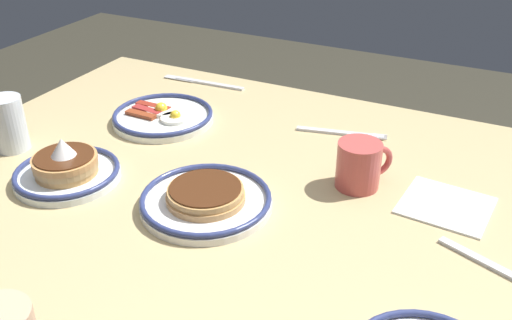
{
  "coord_description": "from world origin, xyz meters",
  "views": [
    {
      "loc": [
        -0.37,
        0.82,
        1.31
      ],
      "look_at": [
        0.05,
        -0.04,
        0.77
      ],
      "focal_mm": 40.09,
      "sensor_mm": 36.0,
      "label": 1
    }
  ],
  "objects_px": {
    "coffee_mug": "(360,164)",
    "fork_far": "(494,267)",
    "plate_far_side": "(206,199)",
    "drinking_glass": "(9,126)",
    "paper_napkin": "(446,206)",
    "butter_knife": "(203,82)",
    "plate_near_main": "(163,116)",
    "plate_center_pancakes": "(66,169)",
    "fork_near": "(342,133)"
  },
  "relations": [
    {
      "from": "coffee_mug",
      "to": "fork_far",
      "type": "relative_size",
      "value": 0.55
    },
    {
      "from": "plate_far_side",
      "to": "drinking_glass",
      "type": "relative_size",
      "value": 2.03
    },
    {
      "from": "paper_napkin",
      "to": "butter_knife",
      "type": "bearing_deg",
      "value": -24.53
    },
    {
      "from": "plate_near_main",
      "to": "butter_knife",
      "type": "height_order",
      "value": "plate_near_main"
    },
    {
      "from": "drinking_glass",
      "to": "butter_knife",
      "type": "bearing_deg",
      "value": -109.14
    },
    {
      "from": "plate_far_side",
      "to": "fork_far",
      "type": "distance_m",
      "value": 0.48
    },
    {
      "from": "plate_near_main",
      "to": "fork_far",
      "type": "height_order",
      "value": "plate_near_main"
    },
    {
      "from": "coffee_mug",
      "to": "plate_center_pancakes",
      "type": "bearing_deg",
      "value": 23.96
    },
    {
      "from": "coffee_mug",
      "to": "plate_far_side",
      "type": "bearing_deg",
      "value": 40.37
    },
    {
      "from": "coffee_mug",
      "to": "drinking_glass",
      "type": "height_order",
      "value": "drinking_glass"
    },
    {
      "from": "plate_far_side",
      "to": "butter_knife",
      "type": "xyz_separation_m",
      "value": [
        0.3,
        -0.5,
        -0.01
      ]
    },
    {
      "from": "coffee_mug",
      "to": "paper_napkin",
      "type": "relative_size",
      "value": 0.65
    },
    {
      "from": "plate_far_side",
      "to": "coffee_mug",
      "type": "relative_size",
      "value": 2.4
    },
    {
      "from": "plate_far_side",
      "to": "plate_near_main",
      "type": "bearing_deg",
      "value": -44.14
    },
    {
      "from": "plate_far_side",
      "to": "paper_napkin",
      "type": "xyz_separation_m",
      "value": [
        -0.38,
        -0.19,
        -0.01
      ]
    },
    {
      "from": "coffee_mug",
      "to": "paper_napkin",
      "type": "bearing_deg",
      "value": -179.75
    },
    {
      "from": "plate_near_main",
      "to": "plate_center_pancakes",
      "type": "bearing_deg",
      "value": 86.8
    },
    {
      "from": "fork_far",
      "to": "butter_knife",
      "type": "height_order",
      "value": "same"
    },
    {
      "from": "coffee_mug",
      "to": "fork_far",
      "type": "height_order",
      "value": "coffee_mug"
    },
    {
      "from": "plate_near_main",
      "to": "fork_near",
      "type": "xyz_separation_m",
      "value": [
        -0.39,
        -0.12,
        -0.01
      ]
    },
    {
      "from": "butter_knife",
      "to": "plate_far_side",
      "type": "bearing_deg",
      "value": 121.29
    },
    {
      "from": "drinking_glass",
      "to": "plate_center_pancakes",
      "type": "bearing_deg",
      "value": 166.21
    },
    {
      "from": "drinking_glass",
      "to": "butter_knife",
      "type": "relative_size",
      "value": 0.49
    },
    {
      "from": "drinking_glass",
      "to": "fork_far",
      "type": "height_order",
      "value": "drinking_glass"
    },
    {
      "from": "coffee_mug",
      "to": "fork_near",
      "type": "bearing_deg",
      "value": -63.36
    },
    {
      "from": "fork_far",
      "to": "plate_far_side",
      "type": "bearing_deg",
      "value": 5.74
    },
    {
      "from": "paper_napkin",
      "to": "fork_far",
      "type": "xyz_separation_m",
      "value": [
        -0.1,
        0.14,
        0.0
      ]
    },
    {
      "from": "plate_far_side",
      "to": "coffee_mug",
      "type": "distance_m",
      "value": 0.29
    },
    {
      "from": "coffee_mug",
      "to": "fork_far",
      "type": "distance_m",
      "value": 0.3
    },
    {
      "from": "paper_napkin",
      "to": "plate_far_side",
      "type": "bearing_deg",
      "value": 26.19
    },
    {
      "from": "paper_napkin",
      "to": "fork_near",
      "type": "xyz_separation_m",
      "value": [
        0.26,
        -0.19,
        0.0
      ]
    },
    {
      "from": "paper_napkin",
      "to": "drinking_glass",
      "type": "bearing_deg",
      "value": 11.74
    },
    {
      "from": "plate_center_pancakes",
      "to": "plate_far_side",
      "type": "height_order",
      "value": "plate_center_pancakes"
    },
    {
      "from": "plate_center_pancakes",
      "to": "butter_knife",
      "type": "distance_m",
      "value": 0.54
    },
    {
      "from": "drinking_glass",
      "to": "fork_near",
      "type": "relative_size",
      "value": 0.58
    },
    {
      "from": "plate_center_pancakes",
      "to": "plate_far_side",
      "type": "relative_size",
      "value": 0.85
    },
    {
      "from": "plate_far_side",
      "to": "fork_far",
      "type": "relative_size",
      "value": 1.33
    },
    {
      "from": "plate_far_side",
      "to": "plate_center_pancakes",
      "type": "bearing_deg",
      "value": 7.43
    },
    {
      "from": "drinking_glass",
      "to": "butter_knife",
      "type": "height_order",
      "value": "drinking_glass"
    },
    {
      "from": "paper_napkin",
      "to": "plate_near_main",
      "type": "bearing_deg",
      "value": -6.33
    },
    {
      "from": "drinking_glass",
      "to": "fork_far",
      "type": "bearing_deg",
      "value": -177.7
    },
    {
      "from": "plate_far_side",
      "to": "paper_napkin",
      "type": "relative_size",
      "value": 1.56
    },
    {
      "from": "plate_center_pancakes",
      "to": "fork_far",
      "type": "distance_m",
      "value": 0.77
    },
    {
      "from": "plate_center_pancakes",
      "to": "drinking_glass",
      "type": "xyz_separation_m",
      "value": [
        0.19,
        -0.05,
        0.03
      ]
    },
    {
      "from": "plate_near_main",
      "to": "paper_napkin",
      "type": "height_order",
      "value": "plate_near_main"
    },
    {
      "from": "plate_far_side",
      "to": "coffee_mug",
      "type": "bearing_deg",
      "value": -139.63
    },
    {
      "from": "fork_far",
      "to": "fork_near",
      "type": "bearing_deg",
      "value": -43.05
    },
    {
      "from": "plate_center_pancakes",
      "to": "butter_knife",
      "type": "relative_size",
      "value": 0.86
    },
    {
      "from": "plate_far_side",
      "to": "coffee_mug",
      "type": "xyz_separation_m",
      "value": [
        -0.22,
        -0.19,
        0.03
      ]
    },
    {
      "from": "plate_near_main",
      "to": "plate_center_pancakes",
      "type": "xyz_separation_m",
      "value": [
        0.02,
        0.3,
        0.01
      ]
    }
  ]
}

